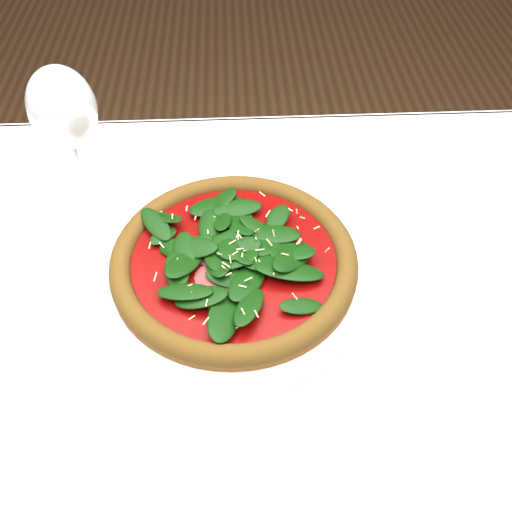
{
  "coord_description": "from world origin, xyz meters",
  "views": [
    {
      "loc": [
        0.05,
        -0.47,
        1.34
      ],
      "look_at": [
        0.07,
        0.05,
        0.77
      ],
      "focal_mm": 40.0,
      "sensor_mm": 36.0,
      "label": 1
    }
  ],
  "objects": [
    {
      "name": "ground",
      "position": [
        0.0,
        0.0,
        0.0
      ],
      "size": [
        6.0,
        6.0,
        0.0
      ],
      "primitive_type": "plane",
      "color": "brown",
      "rests_on": "ground"
    },
    {
      "name": "dining_table",
      "position": [
        0.0,
        0.0,
        0.65
      ],
      "size": [
        1.21,
        0.81,
        0.75
      ],
      "color": "white",
      "rests_on": "ground"
    },
    {
      "name": "plate",
      "position": [
        0.04,
        0.03,
        0.76
      ],
      "size": [
        0.38,
        0.38,
        0.02
      ],
      "color": "white",
      "rests_on": "dining_table"
    },
    {
      "name": "pizza",
      "position": [
        0.04,
        0.03,
        0.78
      ],
      "size": [
        0.4,
        0.4,
        0.04
      ],
      "rotation": [
        0.0,
        0.0,
        0.23
      ],
      "color": "#9F6026",
      "rests_on": "plate"
    },
    {
      "name": "wine_glass",
      "position": [
        -0.18,
        0.19,
        0.91
      ],
      "size": [
        0.09,
        0.09,
        0.22
      ],
      "color": "white",
      "rests_on": "dining_table"
    }
  ]
}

